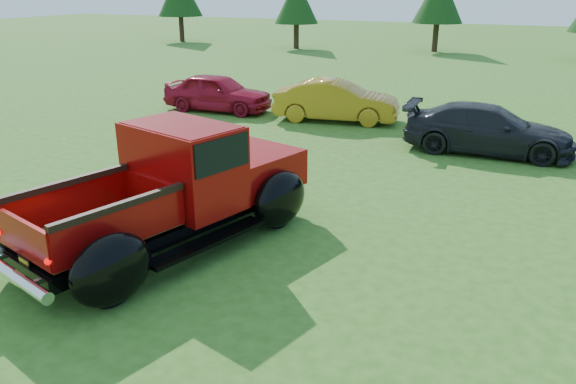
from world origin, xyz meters
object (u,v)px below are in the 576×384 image
object	(u,v)px
pickup_truck	(185,185)
show_car_yellow	(336,101)
show_car_red	(218,92)
tree_west	(296,1)
show_car_grey	(488,129)

from	to	relation	value
pickup_truck	show_car_yellow	distance (m)	9.45
show_car_red	show_car_yellow	bearing A→B (deg)	-89.30
pickup_truck	show_car_yellow	bearing A→B (deg)	109.74
tree_west	show_car_red	world-z (taller)	tree_west
show_car_red	tree_west	bearing A→B (deg)	13.56
show_car_red	show_car_grey	world-z (taller)	show_car_red
pickup_truck	show_car_yellow	size ratio (longest dim) A/B	1.45
tree_west	show_car_red	xyz separation A→B (m)	(5.50, -19.56, -2.47)
tree_west	show_car_yellow	bearing A→B (deg)	-63.17
show_car_yellow	pickup_truck	bearing A→B (deg)	174.08
pickup_truck	show_car_red	xyz separation A→B (m)	(-4.88, 9.22, -0.31)
tree_west	show_car_grey	xyz separation A→B (m)	(14.61, -21.14, -2.49)
tree_west	show_car_yellow	xyz separation A→B (m)	(9.78, -19.35, -2.46)
tree_west	show_car_grey	bearing A→B (deg)	-55.35
tree_west	show_car_red	bearing A→B (deg)	-74.29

